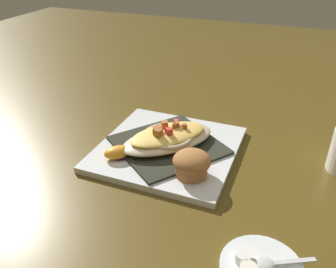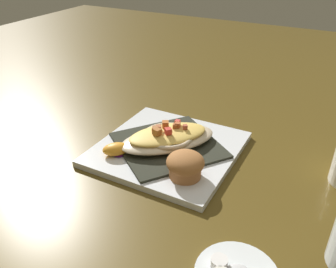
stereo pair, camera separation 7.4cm
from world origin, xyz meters
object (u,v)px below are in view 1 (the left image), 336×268
muffin (192,163)px  spoon (266,264)px  orange_garnish (119,153)px  square_plate (168,149)px  gratin_dish (168,137)px  creamer_cup_0 (243,257)px

muffin → spoon: muffin is taller
orange_garnish → muffin: bearing=-1.3°
square_plate → gratin_dish: (-0.00, -0.00, 0.03)m
creamer_cup_0 → square_plate: bearing=130.4°
creamer_cup_0 → muffin: bearing=128.2°
gratin_dish → muffin: (0.08, -0.08, 0.00)m
orange_garnish → square_plate: bearing=44.0°
gratin_dish → creamer_cup_0: (0.21, -0.24, -0.02)m
square_plate → gratin_dish: 0.03m
muffin → spoon: 0.23m
square_plate → muffin: 0.12m
muffin → spoon: bearing=-45.1°
gratin_dish → muffin: size_ratio=3.15×
orange_garnish → spoon: orange_garnish is taller
gratin_dish → spoon: bearing=-45.3°
square_plate → orange_garnish: (-0.08, -0.08, 0.02)m
gratin_dish → orange_garnish: size_ratio=3.33×
orange_garnish → spoon: (0.32, -0.16, -0.01)m
square_plate → orange_garnish: bearing=-136.0°
square_plate → orange_garnish: size_ratio=4.21×
creamer_cup_0 → gratin_dish: bearing=130.4°
muffin → creamer_cup_0: muffin is taller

